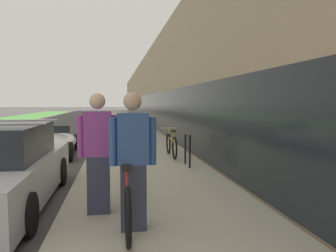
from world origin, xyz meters
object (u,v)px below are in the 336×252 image
object	(u,v)px
person_bystander	(98,153)
bike_rack_hoop	(187,147)
cruiser_bike_nearest	(171,145)
vintage_roadster_curbside	(51,143)
tandem_bicycle	(126,195)
person_rider	(133,161)

from	to	relation	value
person_bystander	bike_rack_hoop	world-z (taller)	person_bystander
person_bystander	cruiser_bike_nearest	size ratio (longest dim) A/B	1.01
vintage_roadster_curbside	tandem_bicycle	bearing A→B (deg)	-71.57
person_rider	bike_rack_hoop	distance (m)	4.40
cruiser_bike_nearest	person_rider	bearing A→B (deg)	-104.79
person_bystander	bike_rack_hoop	bearing A→B (deg)	57.46
person_rider	bike_rack_hoop	size ratio (longest dim) A/B	2.15
person_rider	bike_rack_hoop	bearing A→B (deg)	68.00
cruiser_bike_nearest	vintage_roadster_curbside	distance (m)	4.19
vintage_roadster_curbside	person_bystander	bearing A→B (deg)	-73.57
tandem_bicycle	cruiser_bike_nearest	size ratio (longest dim) A/B	1.34
tandem_bicycle	person_bystander	bearing A→B (deg)	132.03
person_rider	person_bystander	xyz separation A→B (m)	(-0.48, 0.73, -0.00)
person_rider	vintage_roadster_curbside	bearing A→B (deg)	108.38
person_bystander	bike_rack_hoop	xyz separation A→B (m)	(2.12, 3.33, -0.40)
person_rider	cruiser_bike_nearest	distance (m)	5.80
cruiser_bike_nearest	vintage_roadster_curbside	world-z (taller)	cruiser_bike_nearest
tandem_bicycle	bike_rack_hoop	world-z (taller)	tandem_bicycle
bike_rack_hoop	vintage_roadster_curbside	size ratio (longest dim) A/B	0.19
person_bystander	vintage_roadster_curbside	distance (m)	6.77
bike_rack_hoop	person_rider	bearing A→B (deg)	-112.00
bike_rack_hoop	vintage_roadster_curbside	xyz separation A→B (m)	(-4.03, 3.14, -0.22)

